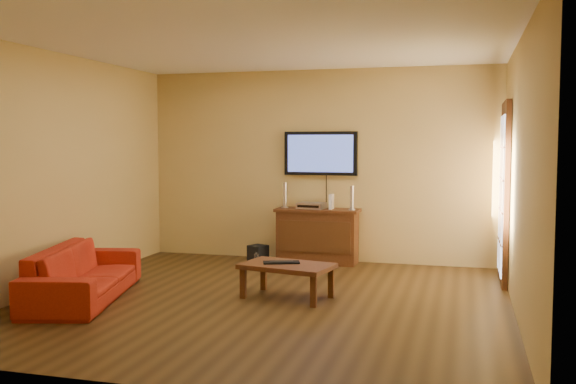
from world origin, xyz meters
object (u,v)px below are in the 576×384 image
at_px(speaker_left, 285,196).
at_px(av_receiver, 312,206).
at_px(subwoofer, 258,253).
at_px(television, 321,153).
at_px(sofa, 84,264).
at_px(speaker_right, 352,199).
at_px(keyboard, 281,262).
at_px(coffee_table, 287,269).
at_px(game_console, 331,202).
at_px(media_console, 317,236).
at_px(bottle, 256,259).

distance_m(speaker_left, av_receiver, 0.41).
bearing_deg(subwoofer, television, 41.50).
xyz_separation_m(sofa, subwoofer, (1.10, 2.60, -0.27)).
height_order(speaker_right, keyboard, speaker_right).
distance_m(coffee_table, game_console, 2.16).
height_order(media_console, bottle, media_console).
relative_size(media_console, television, 1.12).
relative_size(game_console, subwoofer, 0.93).
bearing_deg(av_receiver, television, 71.21).
height_order(television, bottle, television).
bearing_deg(coffee_table, keyboard, 166.76).
relative_size(av_receiver, game_console, 1.77).
height_order(sofa, bottle, sofa).
bearing_deg(coffee_table, speaker_left, 106.44).
xyz_separation_m(television, coffee_table, (0.14, -2.26, -1.20)).
relative_size(speaker_right, game_console, 1.58).
distance_m(media_console, coffee_table, 2.08).
relative_size(speaker_right, subwoofer, 1.47).
distance_m(media_console, speaker_left, 0.72).
distance_m(sofa, keyboard, 2.12).
relative_size(television, bottle, 5.68).
xyz_separation_m(speaker_left, keyboard, (0.54, -2.07, -0.54)).
relative_size(media_console, coffee_table, 1.10).
bearing_deg(game_console, av_receiver, -178.06).
bearing_deg(keyboard, coffee_table, -13.24).
height_order(television, subwoofer, television).
distance_m(coffee_table, bottle, 1.90).
height_order(av_receiver, subwoofer, av_receiver).
distance_m(sofa, game_console, 3.48).
xyz_separation_m(media_console, av_receiver, (-0.09, 0.01, 0.42)).
bearing_deg(sofa, media_console, -50.61).
bearing_deg(av_receiver, speaker_right, 4.70).
xyz_separation_m(speaker_right, subwoofer, (-1.33, -0.06, -0.80)).
relative_size(sofa, game_console, 9.25).
xyz_separation_m(media_console, speaker_left, (-0.47, 0.01, 0.54)).
relative_size(media_console, subwoofer, 5.15).
xyz_separation_m(media_console, coffee_table, (0.14, -2.07, -0.06)).
height_order(speaker_left, av_receiver, speaker_left).
distance_m(coffee_table, subwoofer, 2.23).
bearing_deg(speaker_right, av_receiver, 176.90).
bearing_deg(media_console, sofa, -125.89).
relative_size(media_console, speaker_right, 3.51).
distance_m(av_receiver, subwoofer, 1.03).
bearing_deg(game_console, bottle, -154.80).
bearing_deg(speaker_left, game_console, 0.40).
height_order(sofa, speaker_left, speaker_left).
relative_size(av_receiver, bottle, 2.02).
relative_size(coffee_table, bottle, 5.74).
bearing_deg(television, bottle, -141.63).
bearing_deg(game_console, sofa, -127.49).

